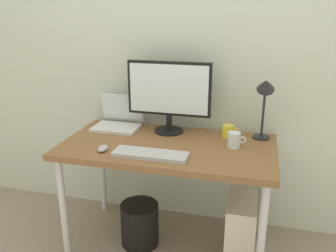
{
  "coord_description": "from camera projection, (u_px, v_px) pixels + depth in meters",
  "views": [
    {
      "loc": [
        0.53,
        -2.02,
        1.57
      ],
      "look_at": [
        0.0,
        0.0,
        0.86
      ],
      "focal_mm": 37.72,
      "sensor_mm": 36.0,
      "label": 1
    }
  ],
  "objects": [
    {
      "name": "wastebasket",
      "position": [
        140.0,
        224.0,
        2.43
      ],
      "size": [
        0.26,
        0.26,
        0.3
      ],
      "primitive_type": "cylinder",
      "color": "black",
      "rests_on": "ground_plane"
    },
    {
      "name": "coffee_mug",
      "position": [
        228.0,
        131.0,
        2.34
      ],
      "size": [
        0.11,
        0.08,
        0.08
      ],
      "color": "yellow",
      "rests_on": "desk"
    },
    {
      "name": "desk_lamp",
      "position": [
        265.0,
        94.0,
        2.21
      ],
      "size": [
        0.11,
        0.16,
        0.43
      ],
      "color": "#232328",
      "rests_on": "desk"
    },
    {
      "name": "laptop",
      "position": [
        119.0,
        119.0,
        2.54
      ],
      "size": [
        0.32,
        0.27,
        0.23
      ],
      "color": "silver",
      "rests_on": "desk"
    },
    {
      "name": "ground_plane",
      "position": [
        168.0,
        242.0,
        2.48
      ],
      "size": [
        6.0,
        6.0,
        0.0
      ],
      "primitive_type": "plane",
      "color": "gray"
    },
    {
      "name": "keyboard",
      "position": [
        150.0,
        154.0,
        2.05
      ],
      "size": [
        0.44,
        0.14,
        0.02
      ],
      "primitive_type": "cube",
      "color": "#B2B2B7",
      "rests_on": "desk"
    },
    {
      "name": "desk",
      "position": [
        168.0,
        154.0,
        2.26
      ],
      "size": [
        1.34,
        0.71,
        0.74
      ],
      "color": "brown",
      "rests_on": "ground_plane"
    },
    {
      "name": "monitor",
      "position": [
        169.0,
        93.0,
        2.37
      ],
      "size": [
        0.57,
        0.2,
        0.49
      ],
      "color": "black",
      "rests_on": "desk"
    },
    {
      "name": "computer_tower",
      "position": [
        241.0,
        229.0,
        2.27
      ],
      "size": [
        0.18,
        0.36,
        0.42
      ],
      "primitive_type": "cube",
      "color": "silver",
      "rests_on": "ground_plane"
    },
    {
      "name": "back_wall",
      "position": [
        183.0,
        48.0,
        2.44
      ],
      "size": [
        4.4,
        0.04,
        2.6
      ],
      "primitive_type": "cube",
      "color": "silver",
      "rests_on": "ground_plane"
    },
    {
      "name": "glass_cup",
      "position": [
        234.0,
        140.0,
        2.17
      ],
      "size": [
        0.11,
        0.08,
        0.1
      ],
      "color": "silver",
      "rests_on": "desk"
    },
    {
      "name": "mouse",
      "position": [
        103.0,
        148.0,
        2.12
      ],
      "size": [
        0.06,
        0.09,
        0.03
      ],
      "primitive_type": "ellipsoid",
      "color": "#B2B2B7",
      "rests_on": "desk"
    }
  ]
}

